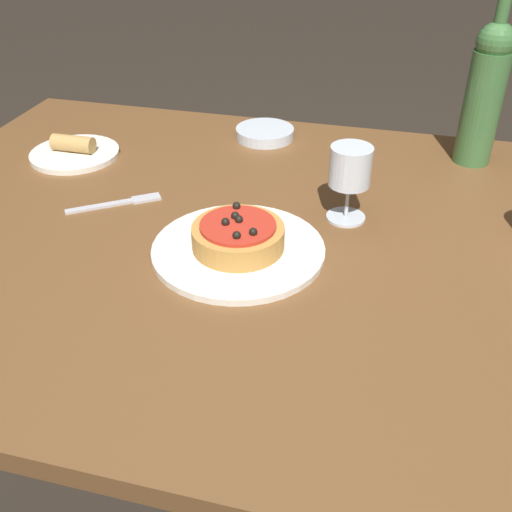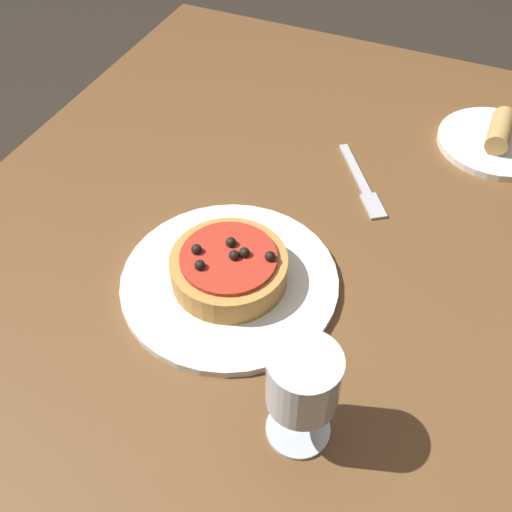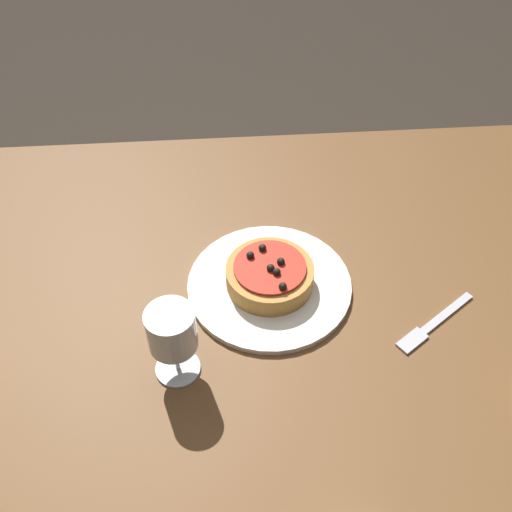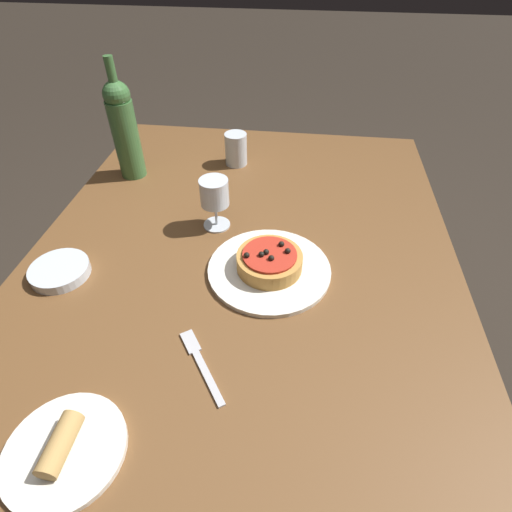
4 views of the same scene
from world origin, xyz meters
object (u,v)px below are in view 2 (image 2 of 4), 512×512
Objects in this scene: dining_table at (274,345)px; fork at (363,185)px; dinner_plate at (230,281)px; pizza at (229,268)px; side_plate at (497,140)px; wine_glass at (303,383)px.

dining_table is 9.29× the size of fork.
pizza reaches higher than dinner_plate.
dinner_plate is at bearing -31.61° from side_plate.
dinner_plate is at bearing -56.94° from fork.
wine_glass is at bearing 44.84° from dinner_plate.
dining_table is 10.48× the size of wine_glass.
pizza is at bearing -56.94° from fork.
fork is (-0.27, 0.11, -0.00)m from dinner_plate.
fork is at bearing -42.52° from side_plate.
wine_glass is at bearing -11.17° from side_plate.
dinner_plate reaches higher than fork.
fork is (-0.29, 0.03, 0.07)m from dining_table.
dining_table is 0.54m from side_plate.
dining_table is at bearing 73.20° from pizza.
side_plate is at bearing 148.39° from dinner_plate.
side_plate is at bearing 148.39° from pizza.
dining_table is at bearing -148.50° from wine_glass.
pizza reaches higher than side_plate.
wine_glass reaches higher than side_plate.
dining_table is 9.60× the size of pizza.
side_plate is (-0.46, 0.29, -0.02)m from pizza.
fork is (-0.43, -0.05, -0.10)m from wine_glass.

